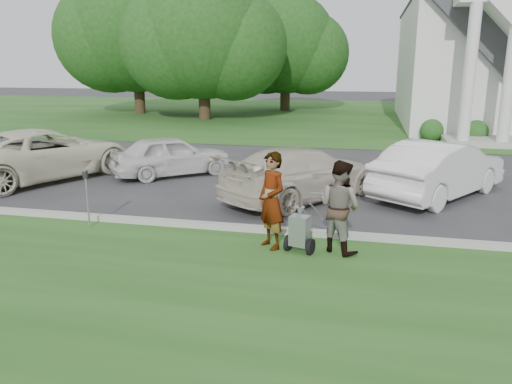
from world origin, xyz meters
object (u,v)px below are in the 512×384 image
(parking_meter_near, at_px, (87,192))
(car_a, at_px, (44,154))
(striping_cart, at_px, (300,232))
(person_right, at_px, (339,207))
(church, at_px, (489,21))
(tree_back, at_px, (286,48))
(tree_far, at_px, (136,33))
(car_c, at_px, (302,173))
(tree_left, at_px, (203,39))
(car_d, at_px, (440,169))
(car_b, at_px, (172,155))
(person_left, at_px, (272,201))

(parking_meter_near, distance_m, car_a, 5.80)
(striping_cart, bearing_deg, person_right, 32.74)
(church, distance_m, tree_back, 14.77)
(tree_far, height_order, car_c, tree_far)
(church, height_order, tree_far, church)
(tree_left, relative_size, car_d, 2.26)
(parking_meter_near, bearing_deg, car_d, 29.90)
(tree_far, xyz_separation_m, car_d, (18.48, -20.41, -4.92))
(striping_cart, distance_m, car_c, 4.00)
(church, xyz_separation_m, car_a, (-16.41, -18.87, -5.15))
(person_right, xyz_separation_m, car_b, (-5.72, 5.74, -0.23))
(striping_cart, height_order, car_c, car_c)
(tree_back, relative_size, car_b, 2.48)
(person_right, bearing_deg, tree_left, -32.00)
(tree_back, height_order, person_right, tree_back)
(car_c, relative_size, car_d, 1.04)
(church, height_order, car_d, church)
(tree_far, xyz_separation_m, parking_meter_near, (10.60, -24.95, -4.86))
(church, bearing_deg, parking_meter_near, -118.29)
(striping_cart, height_order, person_right, person_right)
(church, relative_size, car_c, 4.94)
(striping_cart, bearing_deg, church, 87.54)
(church, relative_size, person_left, 12.62)
(tree_back, relative_size, person_right, 5.37)
(striping_cart, bearing_deg, tree_back, 115.54)
(tree_left, xyz_separation_m, tree_back, (4.00, 8.00, -0.38))
(person_left, bearing_deg, tree_left, 155.73)
(person_left, height_order, car_a, person_left)
(tree_back, relative_size, person_left, 5.04)
(person_left, height_order, person_right, person_left)
(tree_back, height_order, car_c, tree_back)
(tree_left, bearing_deg, car_c, -64.35)
(tree_left, bearing_deg, tree_back, 63.43)
(tree_far, bearing_deg, car_b, -61.98)
(car_b, bearing_deg, striping_cart, 179.62)
(parking_meter_near, xyz_separation_m, car_d, (7.88, 4.53, -0.06))
(tree_left, xyz_separation_m, parking_meter_near, (4.59, -21.95, -4.28))
(tree_far, bearing_deg, car_c, -55.29)
(person_right, height_order, car_d, person_right)
(striping_cart, xyz_separation_m, person_left, (-0.58, 0.14, 0.53))
(church, height_order, car_c, church)
(tree_back, bearing_deg, tree_left, -116.57)
(tree_far, relative_size, car_d, 2.48)
(person_right, bearing_deg, church, -72.99)
(parking_meter_near, bearing_deg, car_a, 133.58)
(car_c, bearing_deg, tree_left, -28.14)
(church, xyz_separation_m, car_b, (-12.66, -17.57, -5.28))
(tree_far, xyz_separation_m, person_left, (14.77, -25.27, -4.74))
(car_b, bearing_deg, car_d, -137.18)
(person_right, xyz_separation_m, car_d, (2.41, 4.78, -0.12))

